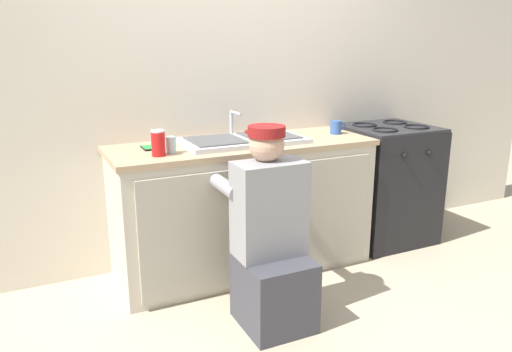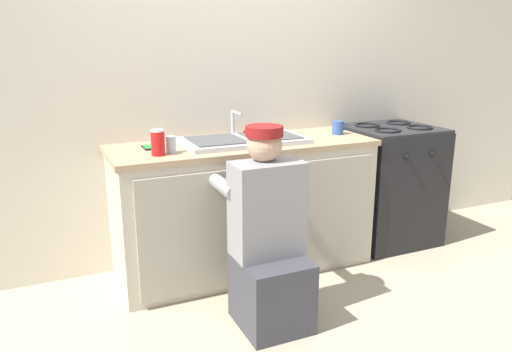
% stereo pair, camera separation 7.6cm
% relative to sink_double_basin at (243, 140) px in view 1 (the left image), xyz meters
% --- Properties ---
extents(ground_plane, '(12.00, 12.00, 0.00)m').
position_rel_sink_double_basin_xyz_m(ground_plane, '(0.00, -0.30, -0.90)').
color(ground_plane, tan).
extents(back_wall, '(6.00, 0.10, 2.50)m').
position_rel_sink_double_basin_xyz_m(back_wall, '(0.00, 0.35, 0.35)').
color(back_wall, beige).
rests_on(back_wall, ground_plane).
extents(counter_cabinet, '(1.71, 0.62, 0.85)m').
position_rel_sink_double_basin_xyz_m(counter_cabinet, '(0.00, -0.01, -0.48)').
color(counter_cabinet, beige).
rests_on(counter_cabinet, ground_plane).
extents(countertop, '(1.75, 0.62, 0.04)m').
position_rel_sink_double_basin_xyz_m(countertop, '(0.00, -0.00, -0.04)').
color(countertop, tan).
rests_on(countertop, counter_cabinet).
extents(sink_double_basin, '(0.80, 0.44, 0.19)m').
position_rel_sink_double_basin_xyz_m(sink_double_basin, '(0.00, 0.00, 0.00)').
color(sink_double_basin, silver).
rests_on(sink_double_basin, countertop).
extents(stove_range, '(0.65, 0.62, 0.92)m').
position_rel_sink_double_basin_xyz_m(stove_range, '(1.22, -0.00, -0.45)').
color(stove_range, black).
rests_on(stove_range, ground_plane).
extents(plumber_person, '(0.42, 0.61, 1.10)m').
position_rel_sink_double_basin_xyz_m(plumber_person, '(-0.15, -0.70, -0.44)').
color(plumber_person, '#3F3F47').
rests_on(plumber_person, ground_plane).
extents(cell_phone, '(0.07, 0.14, 0.01)m').
position_rel_sink_double_basin_xyz_m(cell_phone, '(-0.61, 0.08, -0.01)').
color(cell_phone, black).
rests_on(cell_phone, countertop).
extents(coffee_mug, '(0.13, 0.08, 0.09)m').
position_rel_sink_double_basin_xyz_m(coffee_mug, '(0.73, 0.00, 0.03)').
color(coffee_mug, '#335699').
rests_on(coffee_mug, countertop).
extents(soda_cup_red, '(0.08, 0.08, 0.15)m').
position_rel_sink_double_basin_xyz_m(soda_cup_red, '(-0.60, -0.14, 0.06)').
color(soda_cup_red, red).
rests_on(soda_cup_red, countertop).
extents(water_glass, '(0.06, 0.06, 0.10)m').
position_rel_sink_double_basin_xyz_m(water_glass, '(-0.51, -0.10, 0.03)').
color(water_glass, '#ADC6CC').
rests_on(water_glass, countertop).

